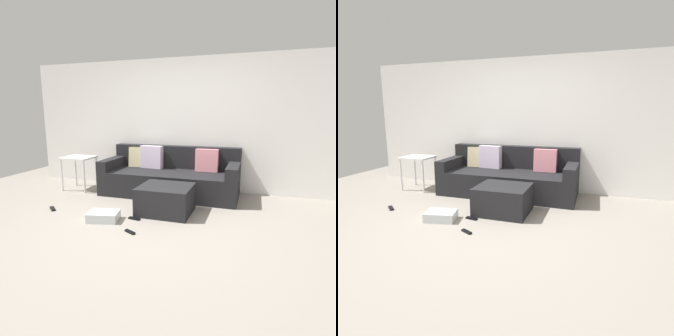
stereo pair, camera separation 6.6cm
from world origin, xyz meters
The scene contains 9 objects.
ground_plane centered at (0.00, 0.00, 0.00)m, with size 8.28×8.28×0.00m, color gray.
wall_back centered at (0.00, 2.14, 1.20)m, with size 6.37×0.10×2.40m, color white.
couch_sectional centered at (-0.19, 1.68, 0.31)m, with size 2.37×0.95×0.83m.
ottoman centered at (0.03, 0.73, 0.20)m, with size 0.75×0.66×0.40m, color black.
storage_bin centered at (-0.67, 0.18, 0.06)m, with size 0.40×0.28×0.12m, color silver.
side_table centered at (-1.91, 1.44, 0.52)m, with size 0.54×0.47×0.62m.
remote_near_ottoman centered at (-0.17, -0.07, 0.01)m, with size 0.16×0.04×0.02m, color black.
remote_by_storage_bin centered at (-0.30, 0.34, 0.01)m, with size 0.17×0.06×0.02m, color black.
remote_under_side_table centered at (-1.63, 0.33, 0.01)m, with size 0.19×0.06×0.02m, color black.
Camera 1 is at (1.21, -2.90, 1.42)m, focal length 29.49 mm.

